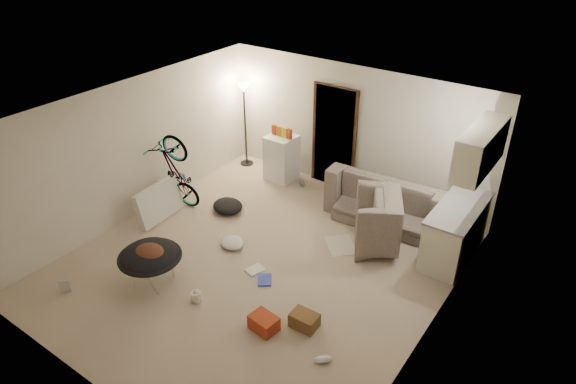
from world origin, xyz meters
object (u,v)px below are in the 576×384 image
Objects in this scene: mini_fridge at (282,158)px; drink_case_b at (264,323)px; floor_lamp at (244,107)px; saucer_chair at (151,261)px; juicer at (196,296)px; bicycle at (178,187)px; sofa at (389,202)px; drink_case_a at (304,320)px; armchair at (398,229)px; tv_box at (159,202)px; kitchen_counter at (455,232)px.

mini_fridge is 4.33m from drink_case_b.
saucer_chair is (1.38, -3.93, -0.91)m from floor_lamp.
saucer_chair is 4.36× the size of juicer.
saucer_chair is at bearing -149.79° from bicycle.
sofa reaches higher than drink_case_a.
armchair is at bearing 83.00° from drink_case_a.
floor_lamp is 8.35× the size of juicer.
juicer is at bearing 5.21° from saucer_chair.
kitchen_counter is at bearing 18.55° from tv_box.
saucer_chair is at bearing -174.79° from juicer.
drink_case_b is (-0.42, -0.36, 0.00)m from drink_case_a.
bicycle is at bearing 25.86° from sofa.
sofa is 5.93× the size of drink_case_a.
tv_box is at bearing -157.54° from kitchen_counter.
kitchen_counter is 1.58× the size of mini_fridge.
armchair is at bearing 120.77° from sofa.
mini_fridge is at bearing 130.22° from drink_case_b.
kitchen_counter is at bearing 50.64° from juicer.
bicycle is at bearing 161.23° from drink_case_b.
juicer is at bearing -71.59° from mini_fridge.
sofa is 5.91× the size of drink_case_b.
juicer reaches higher than drink_case_a.
floor_lamp is 4.22m from armchair.
drink_case_a is at bearing -114.11° from bicycle.
mini_fridge reaches higher than drink_case_b.
armchair is at bearing -78.37° from bicycle.
floor_lamp is 2.31m from bicycle.
sofa is 2.47m from mini_fridge.
kitchen_counter reaches higher than sofa.
drink_case_a is at bearing -111.39° from kitchen_counter.
bicycle reaches higher than tv_box.
kitchen_counter is at bearing 67.23° from drink_case_a.
saucer_chair is at bearing -49.95° from tv_box.
floor_lamp is at bearing -2.46° from bicycle.
bicycle is at bearing -113.35° from mini_fridge.
saucer_chair is 1.99m from drink_case_b.
drink_case_a is (3.76, -3.38, -1.20)m from floor_lamp.
saucer_chair is 0.88m from juicer.
tv_box is at bearing 133.96° from saucer_chair.
tv_box reaches higher than drink_case_b.
floor_lamp is 4.87× the size of drink_case_b.
drink_case_a is (2.74, -3.28, -0.37)m from mini_fridge.
tv_box is at bearing 149.11° from juicer.
tv_box is at bearing 174.85° from bicycle.
sofa is 3.89m from bicycle.
mini_fridge is (-2.98, 0.85, 0.12)m from armchair.
saucer_chair is at bearing 56.83° from sofa.
floor_lamp is 4.27m from saucer_chair.
kitchen_counter is 2.96m from drink_case_a.
juicer is (1.18, -3.76, -0.39)m from mini_fridge.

